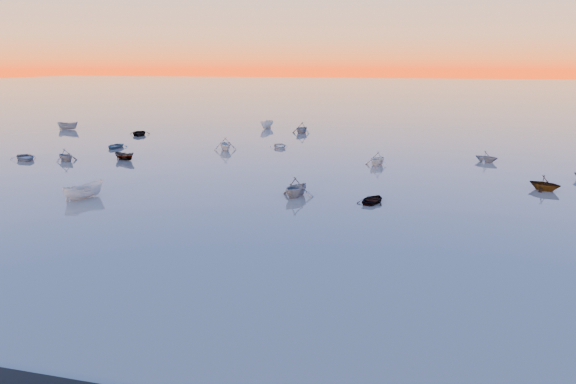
% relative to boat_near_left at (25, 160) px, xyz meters
% --- Properties ---
extents(ground, '(600.00, 600.00, 0.00)m').
position_rel_boat_near_left_xyz_m(ground, '(42.33, 59.74, 0.00)').
color(ground, slate).
rests_on(ground, ground).
extents(mud_lobes, '(140.00, 6.00, 0.07)m').
position_rel_boat_near_left_xyz_m(mud_lobes, '(42.33, -41.26, 0.01)').
color(mud_lobes, black).
rests_on(mud_lobes, ground).
extents(moored_fleet, '(124.00, 58.00, 1.20)m').
position_rel_boat_near_left_xyz_m(moored_fleet, '(42.33, 12.74, 0.00)').
color(moored_fleet, silver).
rests_on(moored_fleet, ground).
extents(boat_near_left, '(4.25, 4.57, 1.11)m').
position_rel_boat_near_left_xyz_m(boat_near_left, '(0.00, 0.00, 0.00)').
color(boat_near_left, slate).
rests_on(boat_near_left, ground).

